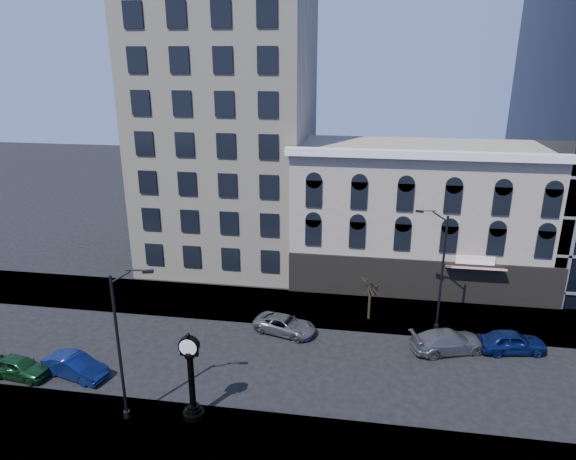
% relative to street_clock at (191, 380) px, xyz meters
% --- Properties ---
extents(ground, '(160.00, 160.00, 0.00)m').
position_rel_street_clock_xyz_m(ground, '(1.78, 6.00, -2.50)').
color(ground, black).
rests_on(ground, ground).
extents(sidewalk_far, '(160.00, 6.00, 0.12)m').
position_rel_street_clock_xyz_m(sidewalk_far, '(1.78, 14.00, -2.44)').
color(sidewalk_far, gray).
rests_on(sidewalk_far, ground).
extents(sidewalk_near, '(160.00, 6.00, 0.12)m').
position_rel_street_clock_xyz_m(sidewalk_near, '(1.78, -2.00, -2.44)').
color(sidewalk_near, gray).
rests_on(sidewalk_near, ground).
extents(cream_tower, '(15.90, 15.40, 42.50)m').
position_rel_street_clock_xyz_m(cream_tower, '(-4.33, 24.88, 16.82)').
color(cream_tower, beige).
rests_on(cream_tower, ground).
extents(victorian_row, '(22.60, 11.19, 12.50)m').
position_rel_street_clock_xyz_m(victorian_row, '(13.78, 21.89, 3.49)').
color(victorian_row, gray).
rests_on(victorian_row, ground).
extents(street_clock, '(1.20, 1.20, 5.27)m').
position_rel_street_clock_xyz_m(street_clock, '(0.00, 0.00, 0.00)').
color(street_clock, black).
rests_on(street_clock, sidewalk_near).
extents(street_lamp_near, '(2.33, 0.82, 9.14)m').
position_rel_street_clock_xyz_m(street_lamp_near, '(-3.02, -0.51, 4.52)').
color(street_lamp_near, black).
rests_on(street_lamp_near, sidewalk_near).
extents(street_lamp_far, '(2.40, 0.65, 9.30)m').
position_rel_street_clock_xyz_m(street_lamp_far, '(13.88, 12.11, 4.64)').
color(street_lamp_far, black).
rests_on(street_lamp_far, sidewalk_far).
extents(bare_tree_far, '(2.35, 2.35, 4.04)m').
position_rel_street_clock_xyz_m(bare_tree_far, '(9.61, 12.92, 0.66)').
color(bare_tree_far, black).
rests_on(bare_tree_far, sidewalk_far).
extents(car_near_a, '(4.18, 2.06, 1.37)m').
position_rel_street_clock_xyz_m(car_near_a, '(-12.18, 2.07, -1.82)').
color(car_near_a, '#143F1E').
rests_on(car_near_a, ground).
extents(car_near_b, '(4.59, 2.57, 1.43)m').
position_rel_street_clock_xyz_m(car_near_b, '(-8.69, 2.66, -1.79)').
color(car_near_b, '#0C194C').
rests_on(car_near_b, ground).
extents(car_far_a, '(5.00, 3.32, 1.28)m').
position_rel_street_clock_xyz_m(car_far_a, '(3.56, 10.02, -1.86)').
color(car_far_a, '#595B60').
rests_on(car_far_a, ground).
extents(car_far_b, '(5.67, 3.71, 1.53)m').
position_rel_street_clock_xyz_m(car_far_b, '(15.05, 9.34, -1.74)').
color(car_far_b, '#595B60').
rests_on(car_far_b, ground).
extents(car_far_c, '(4.80, 2.58, 1.55)m').
position_rel_street_clock_xyz_m(car_far_c, '(19.29, 9.94, -1.73)').
color(car_far_c, '#0C194C').
rests_on(car_far_c, ground).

